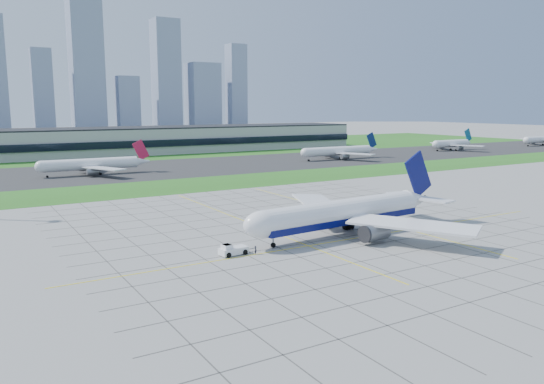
# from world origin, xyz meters

# --- Properties ---
(ground) EXTENTS (1400.00, 1400.00, 0.00)m
(ground) POSITION_xyz_m (0.00, 0.00, 0.00)
(ground) COLOR gray
(ground) RESTS_ON ground
(grass_median) EXTENTS (700.00, 35.00, 0.04)m
(grass_median) POSITION_xyz_m (0.00, 90.00, 0.02)
(grass_median) COLOR #275E1B
(grass_median) RESTS_ON ground
(asphalt_taxiway) EXTENTS (700.00, 75.00, 0.04)m
(asphalt_taxiway) POSITION_xyz_m (0.00, 145.00, 0.03)
(asphalt_taxiway) COLOR #383838
(asphalt_taxiway) RESTS_ON ground
(grass_far) EXTENTS (700.00, 145.00, 0.04)m
(grass_far) POSITION_xyz_m (0.00, 255.00, 0.02)
(grass_far) COLOR #275E1B
(grass_far) RESTS_ON ground
(apron_markings) EXTENTS (120.00, 130.00, 0.03)m
(apron_markings) POSITION_xyz_m (0.43, 11.09, 0.02)
(apron_markings) COLOR #474744
(apron_markings) RESTS_ON ground
(terminal) EXTENTS (260.00, 43.00, 15.80)m
(terminal) POSITION_xyz_m (40.00, 229.87, 7.89)
(terminal) COLOR #B7B7B2
(terminal) RESTS_ON ground
(city_skyline) EXTENTS (523.00, 32.40, 160.00)m
(city_skyline) POSITION_xyz_m (-8.71, 520.00, 59.09)
(city_skyline) COLOR #7E8BA5
(city_skyline) RESTS_ON ground
(airliner) EXTENTS (55.57, 56.13, 17.49)m
(airliner) POSITION_xyz_m (2.42, 2.10, 4.78)
(airliner) COLOR white
(airliner) RESTS_ON ground
(pushback_tug) EXTENTS (8.11, 3.18, 2.24)m
(pushback_tug) POSITION_xyz_m (-26.29, 0.02, 0.99)
(pushback_tug) COLOR white
(pushback_tug) RESTS_ON ground
(crew_near) EXTENTS (0.46, 0.65, 1.67)m
(crew_near) POSITION_xyz_m (-22.27, -1.93, 0.84)
(crew_near) COLOR black
(crew_near) RESTS_ON ground
(crew_far) EXTENTS (1.02, 0.98, 1.66)m
(crew_far) POSITION_xyz_m (25.42, -8.13, 0.83)
(crew_far) COLOR black
(crew_far) RESTS_ON ground
(distant_jet_1) EXTENTS (44.19, 42.66, 14.08)m
(distant_jet_1) POSITION_xyz_m (-21.76, 137.83, 4.49)
(distant_jet_1) COLOR white
(distant_jet_1) RESTS_ON ground
(distant_jet_2) EXTENTS (48.77, 42.66, 14.08)m
(distant_jet_2) POSITION_xyz_m (106.87, 137.38, 4.49)
(distant_jet_2) COLOR white
(distant_jet_2) RESTS_ON ground
(distant_jet_3) EXTENTS (33.67, 42.66, 14.08)m
(distant_jet_3) POSITION_xyz_m (206.15, 146.12, 4.48)
(distant_jet_3) COLOR white
(distant_jet_3) RESTS_ON ground
(distant_jet_4) EXTENTS (46.15, 42.66, 14.08)m
(distant_jet_4) POSITION_xyz_m (299.63, 142.10, 4.49)
(distant_jet_4) COLOR white
(distant_jet_4) RESTS_ON ground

